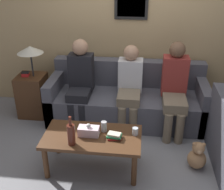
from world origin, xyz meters
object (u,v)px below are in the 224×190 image
at_px(coffee_table, 92,140).
at_px(person_right, 175,86).
at_px(person_middle, 130,84).
at_px(person_left, 80,79).
at_px(couch_main, 127,100).
at_px(teddy_bear, 197,156).
at_px(wine_bottle, 71,134).
at_px(drinking_glass, 135,131).

bearing_deg(coffee_table, person_right, 45.68).
height_order(person_middle, person_right, person_right).
height_order(person_left, person_right, person_right).
bearing_deg(person_right, couch_main, 162.43).
height_order(person_left, teddy_bear, person_left).
bearing_deg(wine_bottle, person_middle, 66.49).
bearing_deg(drinking_glass, person_left, 130.51).
xyz_separation_m(person_middle, teddy_bear, (0.85, -0.90, -0.47)).
bearing_deg(teddy_bear, couch_main, 130.45).
bearing_deg(wine_bottle, teddy_bear, 13.25).
height_order(couch_main, teddy_bear, couch_main).
relative_size(couch_main, coffee_table, 2.09).
xyz_separation_m(person_left, person_right, (1.32, -0.06, -0.01)).
relative_size(coffee_table, person_middle, 0.95).
bearing_deg(couch_main, person_right, -17.57).
relative_size(couch_main, person_middle, 1.99).
relative_size(wine_bottle, drinking_glass, 3.88).
xyz_separation_m(wine_bottle, drinking_glass, (0.66, 0.25, -0.08)).
relative_size(person_middle, person_right, 0.93).
xyz_separation_m(drinking_glass, person_left, (-0.83, 0.97, 0.17)).
relative_size(person_left, teddy_bear, 3.54).
relative_size(wine_bottle, person_middle, 0.29).
height_order(couch_main, person_right, person_right).
bearing_deg(teddy_bear, person_middle, 133.22).
height_order(wine_bottle, teddy_bear, wine_bottle).
relative_size(coffee_table, wine_bottle, 3.24).
bearing_deg(drinking_glass, wine_bottle, -158.88).
xyz_separation_m(couch_main, teddy_bear, (0.89, -1.04, -0.14)).
bearing_deg(person_right, drinking_glass, -118.32).
height_order(wine_bottle, person_right, person_right).
relative_size(couch_main, teddy_bear, 6.62).
distance_m(wine_bottle, person_middle, 1.34).
relative_size(coffee_table, drinking_glass, 12.57).
height_order(drinking_glass, teddy_bear, drinking_glass).
bearing_deg(coffee_table, person_left, 108.80).
bearing_deg(person_left, teddy_bear, -29.97).
bearing_deg(person_left, couch_main, 12.46).
xyz_separation_m(couch_main, person_right, (0.65, -0.21, 0.36)).
distance_m(couch_main, person_right, 0.77).
bearing_deg(teddy_bear, drinking_glass, -174.34).
bearing_deg(couch_main, wine_bottle, -109.90).
bearing_deg(person_middle, person_left, -179.34).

